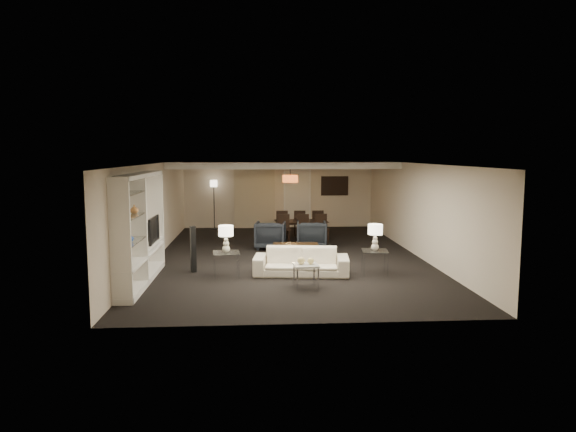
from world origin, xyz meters
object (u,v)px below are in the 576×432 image
(coffee_table, at_px, (296,252))
(armchair_right, at_px, (311,235))
(side_table_left, at_px, (226,264))
(chair_fm, at_px, (299,223))
(pendant_light, at_px, (290,179))
(vase_amber, at_px, (134,209))
(table_lamp_left, at_px, (226,239))
(chair_fl, at_px, (282,223))
(side_table_right, at_px, (375,262))
(television, at_px, (149,230))
(sofa, at_px, (301,262))
(chair_nl, at_px, (284,229))
(floor_lamp, at_px, (214,205))
(dining_table, at_px, (301,230))
(floor_speaker, at_px, (193,249))
(chair_nr, at_px, (322,228))
(vase_blue, at_px, (129,237))
(chair_fr, at_px, (317,223))
(table_lamp_right, at_px, (375,237))
(armchair_left, at_px, (270,235))
(marble_table, at_px, (306,276))
(chair_nm, at_px, (303,228))

(coffee_table, xyz_separation_m, armchair_right, (0.60, 1.70, 0.19))
(side_table_left, xyz_separation_m, chair_fm, (2.15, 5.64, 0.16))
(pendant_light, xyz_separation_m, vase_amber, (-3.61, -6.61, -0.27))
(pendant_light, bearing_deg, side_table_left, -108.07)
(table_lamp_left, relative_size, chair_fl, 0.70)
(coffee_table, distance_m, chair_fl, 4.05)
(side_table_right, height_order, television, television)
(sofa, xyz_separation_m, armchair_right, (0.60, 3.30, 0.09))
(side_table_right, bearing_deg, chair_nl, 113.07)
(television, distance_m, floor_lamp, 7.13)
(coffee_table, height_order, dining_table, dining_table)
(armchair_right, xyz_separation_m, floor_speaker, (-3.09, -2.85, 0.14))
(table_lamp_left, height_order, chair_fl, table_lamp_left)
(sofa, distance_m, chair_nl, 4.35)
(chair_nr, bearing_deg, table_lamp_left, -128.92)
(floor_speaker, xyz_separation_m, floor_lamp, (-0.05, 6.88, 0.35))
(side_table_right, bearing_deg, floor_speaker, 173.91)
(coffee_table, height_order, armchair_right, armchair_right)
(vase_blue, bearing_deg, chair_nl, 60.21)
(pendant_light, xyz_separation_m, chair_nr, (0.91, -1.29, -1.49))
(chair_nl, distance_m, chair_fr, 1.77)
(armchair_right, height_order, vase_blue, vase_blue)
(chair_fr, bearing_deg, armchair_right, 78.32)
(dining_table, bearing_deg, table_lamp_right, -81.70)
(armchair_left, bearing_deg, sofa, 108.14)
(floor_speaker, bearing_deg, vase_amber, -145.33)
(side_table_left, relative_size, television, 0.58)
(table_lamp_left, bearing_deg, armchair_left, 71.57)
(floor_lamp, bearing_deg, pendant_light, -32.46)
(marble_table, distance_m, television, 3.79)
(side_table_left, bearing_deg, vase_amber, -150.95)
(vase_blue, distance_m, chair_fr, 8.46)
(armchair_right, distance_m, table_lamp_left, 4.05)
(side_table_right, bearing_deg, chair_nr, 98.50)
(table_lamp_left, bearing_deg, armchair_right, 55.12)
(side_table_left, xyz_separation_m, vase_amber, (-1.77, -0.99, 1.37))
(side_table_right, distance_m, table_lamp_right, 0.58)
(dining_table, xyz_separation_m, chair_nm, (0.00, -0.65, 0.14))
(floor_speaker, xyz_separation_m, dining_table, (2.94, 4.54, -0.25))
(television, distance_m, chair_nl, 5.28)
(television, relative_size, dining_table, 0.61)
(armchair_right, height_order, chair_nl, chair_nl)
(sofa, distance_m, vase_amber, 3.85)
(television, height_order, chair_fr, television)
(chair_nm, distance_m, chair_fr, 1.43)
(sofa, relative_size, chair_nr, 2.48)
(side_table_left, xyz_separation_m, television, (-1.74, 0.26, 0.77))
(coffee_table, relative_size, table_lamp_left, 1.94)
(chair_fl, bearing_deg, table_lamp_right, 107.55)
(coffee_table, distance_m, armchair_left, 1.81)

